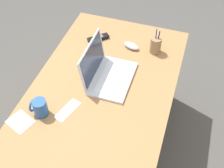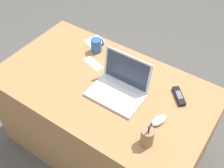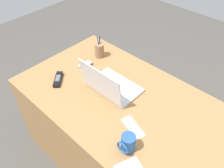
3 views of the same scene
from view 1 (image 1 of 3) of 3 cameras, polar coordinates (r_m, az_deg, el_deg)
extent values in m
plane|color=#4C4944|center=(2.35, -1.77, -13.23)|extent=(6.00, 6.00, 0.00)
cube|color=#9E7042|center=(2.04, -2.00, -8.29)|extent=(1.46, 0.84, 0.72)
cube|color=silver|center=(1.82, 0.23, 1.04)|extent=(0.35, 0.22, 0.02)
cube|color=silver|center=(1.82, -0.37, 1.41)|extent=(0.28, 0.11, 0.00)
cube|color=silver|center=(1.80, 2.33, 0.77)|extent=(0.10, 0.05, 0.00)
cube|color=silver|center=(1.77, -3.81, 4.65)|extent=(0.34, 0.04, 0.22)
cube|color=#283347|center=(1.77, -3.66, 4.63)|extent=(0.31, 0.03, 0.19)
ellipsoid|color=silver|center=(2.03, 3.74, 7.35)|extent=(0.09, 0.12, 0.04)
cylinder|color=#26518C|center=(1.66, -13.62, -4.47)|extent=(0.08, 0.08, 0.11)
torus|color=#26518C|center=(1.68, -14.98, -3.96)|extent=(0.08, 0.01, 0.08)
cube|color=black|center=(2.11, -2.66, 8.81)|extent=(0.14, 0.14, 0.02)
cube|color=#595B60|center=(2.10, -2.67, 9.09)|extent=(0.07, 0.07, 0.00)
cylinder|color=olive|center=(2.00, 8.39, 7.39)|extent=(0.07, 0.07, 0.11)
cylinder|color=#1933B2|center=(1.97, 8.39, 8.40)|extent=(0.03, 0.01, 0.16)
cylinder|color=black|center=(1.98, 8.85, 8.39)|extent=(0.02, 0.02, 0.15)
cube|color=white|center=(1.69, -8.53, -4.99)|extent=(0.18, 0.11, 0.00)
cube|color=white|center=(1.70, -17.25, -6.94)|extent=(0.15, 0.16, 0.00)
camera|label=2|loc=(1.95, 47.66, 36.63)|focal=44.98mm
camera|label=3|loc=(1.32, -55.16, 18.09)|focal=36.72mm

